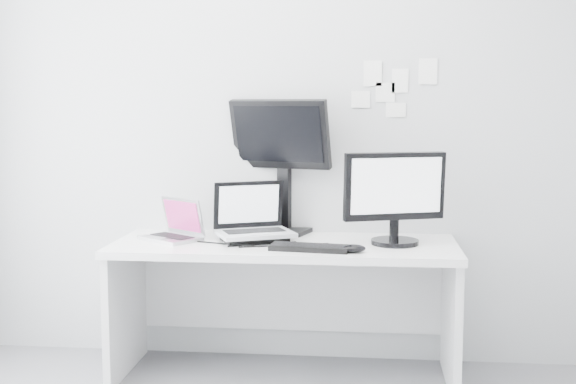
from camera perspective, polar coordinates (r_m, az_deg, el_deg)
The scene contains 15 objects.
back_wall at distance 4.24m, azimuth 0.25°, elevation 5.28°, with size 3.60×3.60×0.00m, color #B9BBBD.
desk at distance 4.04m, azimuth -0.26°, elevation -8.93°, with size 1.80×0.70×0.73m, color white.
macbook at distance 4.06m, azimuth -8.92°, elevation -2.00°, with size 0.31×0.23×0.23m, color #ACADB1.
speaker at distance 4.23m, azimuth -1.34°, elevation -1.84°, with size 0.10×0.10×0.20m, color black.
dell_laptop at distance 3.97m, azimuth -2.50°, elevation -1.48°, with size 0.38×0.30×0.32m, color silver.
rear_monitor at distance 4.21m, azimuth -0.47°, elevation 2.07°, with size 0.57×0.20×0.77m, color black.
samsung_monitor at distance 3.92m, azimuth 8.12°, elevation -0.37°, with size 0.54×0.25×0.49m, color black.
keyboard at distance 3.76m, azimuth 1.67°, elevation -4.23°, with size 0.39×0.14×0.03m, color black.
mouse at distance 3.71m, azimuth 4.94°, elevation -4.28°, with size 0.12×0.08×0.04m, color black.
wall_note_0 at distance 4.22m, azimuth 6.41°, elevation 8.90°, with size 0.10×0.00×0.14m, color white.
wall_note_1 at distance 4.22m, azimuth 8.46°, elevation 8.32°, with size 0.09×0.00×0.13m, color white.
wall_note_2 at distance 4.23m, azimuth 10.53°, elevation 8.96°, with size 0.10×0.00×0.14m, color white.
wall_note_3 at distance 4.22m, azimuth 8.15°, elevation 6.16°, with size 0.11×0.00×0.08m, color white.
wall_note_4 at distance 4.22m, azimuth 7.36°, elevation 7.48°, with size 0.10×0.00×0.11m, color white.
wall_note_5 at distance 4.22m, azimuth 5.51°, elevation 6.98°, with size 0.10×0.00×0.09m, color white.
Camera 1 is at (0.42, -2.62, 1.45)m, focal length 47.05 mm.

